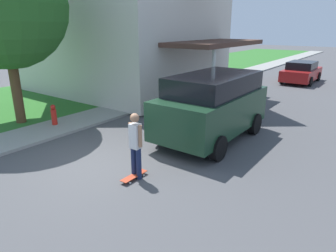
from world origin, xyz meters
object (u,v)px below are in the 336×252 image
at_px(suv_parked, 213,105).
at_px(lawn_tree_near, 3,5).
at_px(skateboarder, 136,143).
at_px(car_down_street, 301,72).
at_px(fire_hydrant, 54,115).
at_px(skateboard, 134,176).

bearing_deg(suv_parked, lawn_tree_near, -156.11).
relative_size(suv_parked, skateboarder, 2.65).
distance_m(suv_parked, skateboarder, 3.57).
xyz_separation_m(suv_parked, car_down_street, (-0.37, 13.23, -0.49)).
bearing_deg(skateboarder, lawn_tree_near, 174.92).
bearing_deg(suv_parked, fire_hydrant, -155.78).
distance_m(suv_parked, skateboard, 3.81).
distance_m(suv_parked, fire_hydrant, 5.91).
bearing_deg(lawn_tree_near, car_down_street, 68.63).
bearing_deg(lawn_tree_near, skateboarder, -5.08).
distance_m(lawn_tree_near, fire_hydrant, 4.12).
xyz_separation_m(skateboarder, fire_hydrant, (-5.19, 1.15, -0.46)).
bearing_deg(car_down_street, lawn_tree_near, -111.37).
relative_size(lawn_tree_near, car_down_street, 1.57).
height_order(lawn_tree_near, car_down_street, lawn_tree_near).
xyz_separation_m(lawn_tree_near, skateboarder, (6.55, -0.58, -3.38)).
height_order(suv_parked, skateboard, suv_parked).
bearing_deg(lawn_tree_near, skateboard, -5.87).
bearing_deg(fire_hydrant, car_down_street, 72.34).
bearing_deg(suv_parked, car_down_street, 91.61).
bearing_deg(suv_parked, skateboarder, -92.55).
xyz_separation_m(lawn_tree_near, car_down_street, (6.34, 16.20, -3.62)).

